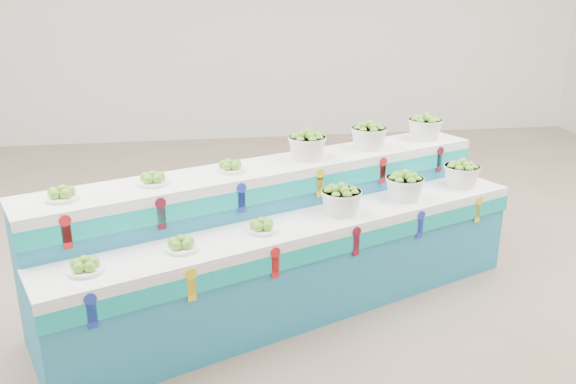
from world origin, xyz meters
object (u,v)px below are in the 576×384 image
(basket_lower_left, at_px, (341,199))
(display_stand, at_px, (288,238))
(plate_upper_mid, at_px, (153,178))
(basket_upper_right, at_px, (425,127))

(basket_lower_left, bearing_deg, display_stand, 166.33)
(display_stand, xyz_separation_m, plate_upper_mid, (-0.93, -0.14, 0.55))
(display_stand, xyz_separation_m, basket_upper_right, (1.31, 0.79, 0.62))
(basket_lower_left, distance_m, basket_upper_right, 1.32)
(display_stand, relative_size, plate_upper_mid, 17.47)
(plate_upper_mid, xyz_separation_m, basket_upper_right, (2.24, 0.93, 0.06))
(basket_upper_right, bearing_deg, display_stand, -148.91)
(display_stand, xyz_separation_m, basket_lower_left, (0.37, -0.09, 0.32))
(display_stand, bearing_deg, basket_upper_right, 8.47)
(display_stand, height_order, basket_upper_right, basket_upper_right)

